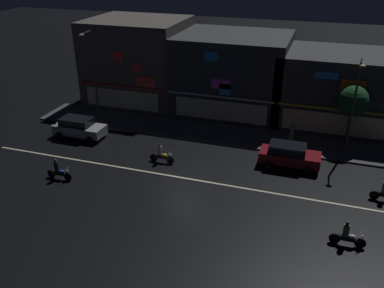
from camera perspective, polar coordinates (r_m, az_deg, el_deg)
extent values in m
plane|color=black|center=(28.20, -1.25, -4.79)|extent=(140.00, 140.00, 0.00)
cube|color=beige|center=(28.19, -1.25, -4.78)|extent=(30.66, 0.16, 0.01)
cube|color=#424447|center=(34.87, 3.04, 1.63)|extent=(32.27, 4.22, 0.14)
cube|color=#56514C|center=(42.29, -7.51, 11.59)|extent=(9.34, 8.12, 8.14)
cube|color=red|center=(39.12, -9.99, 7.99)|extent=(8.88, 0.24, 0.12)
cube|color=red|center=(37.87, -7.85, 10.62)|extent=(1.09, 0.08, 0.70)
cube|color=red|center=(38.44, -10.32, 11.93)|extent=(1.10, 0.08, 0.86)
cube|color=red|center=(37.88, -6.58, 8.69)|extent=(1.84, 0.08, 0.93)
cube|color=beige|center=(39.58, -9.80, 6.23)|extent=(7.47, 0.06, 1.80)
cube|color=#383A3F|center=(39.50, 5.66, 9.96)|extent=(10.39, 8.46, 7.21)
cube|color=white|center=(35.76, 4.01, 6.61)|extent=(9.87, 0.24, 0.12)
cube|color=#268CF2|center=(35.50, 4.67, 7.65)|extent=(1.05, 0.08, 1.00)
cube|color=#268CF2|center=(35.05, 2.72, 12.19)|extent=(1.27, 0.08, 0.79)
cube|color=#D83FD8|center=(35.45, 4.11, 8.40)|extent=(1.74, 0.08, 0.84)
cube|color=beige|center=(36.27, 3.97, 4.70)|extent=(8.31, 0.06, 1.80)
cube|color=#383A3F|center=(38.34, 19.81, 7.38)|extent=(10.49, 7.47, 6.36)
cube|color=yellow|center=(34.86, 19.64, 4.60)|extent=(9.97, 0.24, 0.12)
cube|color=#268CF2|center=(34.06, 18.36, 9.14)|extent=(1.80, 0.08, 0.57)
cube|color=orange|center=(34.36, 21.70, 7.43)|extent=(1.83, 0.08, 1.14)
cube|color=yellow|center=(34.59, 20.83, 6.18)|extent=(1.23, 0.08, 1.13)
cube|color=beige|center=(35.38, 19.33, 2.68)|extent=(8.39, 0.06, 1.80)
cylinder|color=#47494C|center=(38.63, -13.54, 9.65)|extent=(0.16, 0.16, 7.76)
cube|color=#47494C|center=(37.21, -14.72, 14.92)|extent=(0.10, 1.40, 0.10)
ellipsoid|color=#F9E099|center=(36.64, -15.29, 14.57)|extent=(0.44, 0.32, 0.20)
cylinder|color=#47494C|center=(32.54, 21.73, 4.91)|extent=(0.16, 0.16, 7.19)
cube|color=#47494C|center=(30.88, 22.83, 10.52)|extent=(0.10, 1.40, 0.10)
ellipsoid|color=#F9E099|center=(30.22, 22.87, 10.05)|extent=(0.44, 0.32, 0.20)
cylinder|color=#4C664C|center=(33.33, 13.82, 1.40)|extent=(0.34, 0.34, 1.68)
sphere|color=tan|center=(32.95, 14.00, 2.90)|extent=(0.22, 0.22, 0.22)
cylinder|color=#473323|center=(34.58, 21.09, 2.11)|extent=(0.24, 0.24, 2.60)
sphere|color=#194723|center=(33.79, 21.71, 5.64)|extent=(2.45, 2.45, 2.45)
cube|color=#9EA0A5|center=(35.18, -15.50, 2.01)|extent=(4.30, 1.78, 0.76)
cube|color=black|center=(35.03, -15.93, 3.07)|extent=(2.58, 1.57, 0.60)
cube|color=#F9F2CC|center=(34.54, -12.04, 2.13)|extent=(0.08, 0.20, 0.12)
cube|color=#F9F2CC|center=(33.60, -13.04, 1.33)|extent=(0.08, 0.20, 0.12)
cylinder|color=black|center=(35.29, -12.72, 1.73)|extent=(0.62, 0.20, 0.62)
cylinder|color=black|center=(33.93, -14.20, 0.55)|extent=(0.62, 0.20, 0.62)
cylinder|color=black|center=(36.75, -16.56, 2.27)|extent=(0.62, 0.20, 0.62)
cylinder|color=black|center=(35.45, -18.12, 1.15)|extent=(0.62, 0.20, 0.62)
cube|color=maroon|center=(30.25, 13.57, -1.81)|extent=(4.30, 1.78, 0.76)
cube|color=black|center=(29.96, 13.30, -0.60)|extent=(2.58, 1.57, 0.60)
cube|color=#F9F2CC|center=(30.72, 17.61, -1.68)|extent=(0.08, 0.20, 0.12)
cube|color=#F9F2CC|center=(29.64, 17.52, -2.72)|extent=(0.08, 0.20, 0.12)
cylinder|color=black|center=(31.18, 16.25, -2.06)|extent=(0.62, 0.20, 0.62)
cylinder|color=black|center=(29.61, 16.04, -3.61)|extent=(0.62, 0.20, 0.62)
cylinder|color=black|center=(31.31, 11.10, -1.34)|extent=(0.62, 0.20, 0.62)
cylinder|color=black|center=(29.74, 10.61, -2.84)|extent=(0.62, 0.20, 0.62)
cylinder|color=black|center=(28.27, 24.24, -6.56)|extent=(0.60, 0.10, 0.60)
cube|color=black|center=(28.22, 25.24, -6.24)|extent=(0.56, 0.22, 0.10)
cylinder|color=black|center=(23.82, 22.56, -12.75)|extent=(0.60, 0.08, 0.60)
cylinder|color=black|center=(23.68, 19.39, -12.39)|extent=(0.60, 0.10, 0.60)
cube|color=black|center=(23.68, 21.02, -12.39)|extent=(1.30, 0.14, 0.20)
ellipsoid|color=#B2B7BC|center=(23.58, 21.59, -12.02)|extent=(0.44, 0.26, 0.24)
cube|color=black|center=(23.58, 20.58, -12.04)|extent=(0.56, 0.22, 0.10)
cylinder|color=slate|center=(23.49, 22.67, -11.68)|extent=(0.03, 0.60, 0.03)
sphere|color=white|center=(23.56, 22.85, -11.90)|extent=(0.14, 0.14, 0.14)
cylinder|color=#4C664C|center=(23.35, 20.86, -11.28)|extent=(0.32, 0.32, 0.70)
sphere|color=#333338|center=(23.08, 21.04, -10.36)|extent=(0.22, 0.22, 0.22)
cylinder|color=black|center=(29.03, -17.06, -4.40)|extent=(0.60, 0.08, 0.60)
cylinder|color=black|center=(29.75, -19.14, -3.95)|extent=(0.60, 0.10, 0.60)
cube|color=black|center=(29.34, -18.14, -4.01)|extent=(1.30, 0.14, 0.20)
ellipsoid|color=#1E4CB2|center=(29.12, -17.88, -3.70)|extent=(0.44, 0.26, 0.24)
cube|color=black|center=(29.38, -18.50, -3.68)|extent=(0.56, 0.22, 0.10)
cylinder|color=slate|center=(28.79, -17.29, -3.44)|extent=(0.03, 0.60, 0.03)
sphere|color=white|center=(28.79, -17.11, -3.64)|extent=(0.14, 0.14, 0.14)
cylinder|color=#232328|center=(29.16, -18.53, -3.02)|extent=(0.32, 0.32, 0.70)
sphere|color=#333338|center=(28.95, -18.66, -2.22)|extent=(0.22, 0.22, 0.22)
cylinder|color=black|center=(29.91, -3.08, -2.24)|extent=(0.60, 0.08, 0.60)
cylinder|color=black|center=(30.35, -5.37, -1.87)|extent=(0.60, 0.10, 0.60)
cube|color=black|center=(30.08, -4.24, -1.89)|extent=(1.30, 0.14, 0.20)
ellipsoid|color=gold|center=(29.91, -3.90, -1.57)|extent=(0.44, 0.26, 0.24)
cube|color=black|center=(30.08, -4.60, -1.58)|extent=(0.56, 0.22, 0.10)
cylinder|color=slate|center=(29.67, -3.19, -1.29)|extent=(0.03, 0.60, 0.03)
sphere|color=white|center=(29.68, -3.03, -1.49)|extent=(0.14, 0.14, 0.14)
cylinder|color=gray|center=(29.88, -4.54, -0.92)|extent=(0.32, 0.32, 0.70)
sphere|color=#333338|center=(29.67, -4.57, -0.12)|extent=(0.22, 0.22, 0.22)
cone|color=orange|center=(31.37, 12.28, -1.48)|extent=(0.36, 0.36, 0.55)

